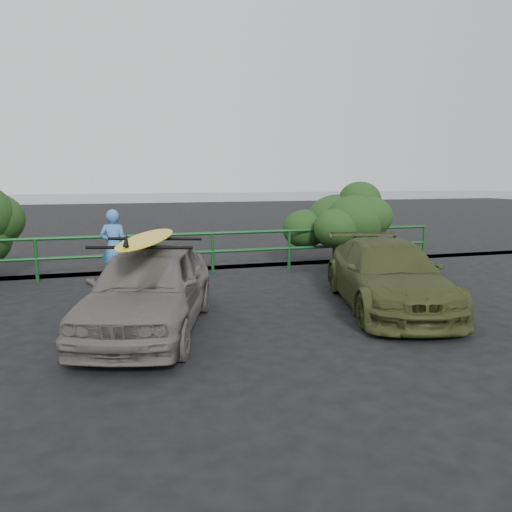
% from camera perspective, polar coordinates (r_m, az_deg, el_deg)
% --- Properties ---
extents(ground, '(80.00, 80.00, 0.00)m').
position_cam_1_polar(ground, '(7.42, -4.74, -9.55)').
color(ground, black).
extents(ocean, '(200.00, 200.00, 0.00)m').
position_cam_1_polar(ocean, '(66.95, -15.39, 6.69)').
color(ocean, slate).
rests_on(ocean, ground).
extents(guardrail, '(14.00, 0.08, 1.04)m').
position_cam_1_polar(guardrail, '(12.12, -9.62, 0.17)').
color(guardrail, '#13441D').
rests_on(guardrail, ground).
extents(shrub_right, '(3.20, 2.40, 2.23)m').
position_cam_1_polar(shrub_right, '(14.01, 10.83, 3.76)').
color(shrub_right, '#1F3E16').
rests_on(shrub_right, ground).
extents(sedan, '(2.71, 4.26, 1.35)m').
position_cam_1_polar(sedan, '(7.84, -12.12, -3.59)').
color(sedan, '#645D59').
rests_on(sedan, ground).
extents(olive_vehicle, '(2.70, 4.45, 1.21)m').
position_cam_1_polar(olive_vehicle, '(9.35, 14.82, -2.11)').
color(olive_vehicle, '#383F1C').
rests_on(olive_vehicle, ground).
extents(man, '(0.70, 0.56, 1.67)m').
position_cam_1_polar(man, '(11.46, -15.93, 1.02)').
color(man, '#4279C7').
rests_on(man, ground).
extents(roof_rack, '(1.76, 1.47, 0.05)m').
position_cam_1_polar(roof_rack, '(7.72, -12.29, 1.48)').
color(roof_rack, black).
rests_on(roof_rack, sedan).
extents(surfboard, '(1.39, 2.83, 0.08)m').
position_cam_1_polar(surfboard, '(7.71, -12.31, 1.97)').
color(surfboard, gold).
rests_on(surfboard, roof_rack).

